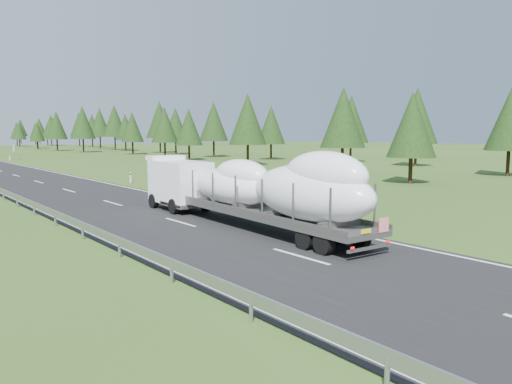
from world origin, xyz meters
TOP-DOWN VIEW (x-y plane):
  - ground at (0.00, 0.00)m, footprint 400.00×400.00m
  - highway_sign at (7.20, 80.00)m, footprint 0.08×0.90m
  - tree_line_right at (39.44, 97.59)m, footprint 27.68×267.09m
  - boat_truck at (2.10, 5.76)m, footprint 2.99×17.12m

SIDE VIEW (x-z plane):
  - ground at x=0.00m, z-range 0.00..0.00m
  - highway_sign at x=7.20m, z-range 0.51..3.11m
  - boat_truck at x=2.10m, z-range 0.05..3.90m
  - tree_line_right at x=39.44m, z-range 0.61..13.14m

